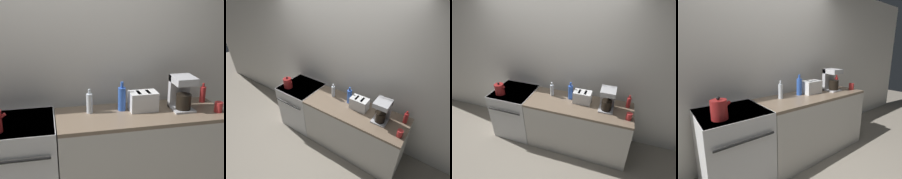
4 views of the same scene
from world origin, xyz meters
The scene contains 11 objects.
ground_plane centered at (0.00, 0.00, 0.00)m, with size 12.00×12.00×0.00m, color gray.
wall_back centered at (0.00, 0.73, 1.30)m, with size 8.00×0.05×2.60m.
stove centered at (-0.60, 0.34, 0.45)m, with size 0.71×0.72×0.89m.
counter_block centered at (0.59, 0.31, 0.44)m, with size 1.67×0.63×0.89m.
kettle centered at (-0.77, 0.18, 0.98)m, with size 0.19×0.15×0.22m.
toaster centered at (0.63, 0.38, 0.98)m, with size 0.28×0.18×0.19m.
coffee_maker centered at (1.02, 0.34, 1.07)m, with size 0.21×0.24×0.35m.
bottle_red centered at (1.33, 0.48, 0.97)m, with size 0.06×0.06×0.21m.
bottle_clear centered at (0.10, 0.43, 0.99)m, with size 0.06×0.06×0.24m.
bottle_blue centered at (0.42, 0.43, 1.01)m, with size 0.08×0.08×0.30m.
cup_red centered at (1.35, 0.18, 0.94)m, with size 0.08×0.08×0.10m.
Camera 2 is at (1.57, -1.58, 2.68)m, focal length 28.00 mm.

